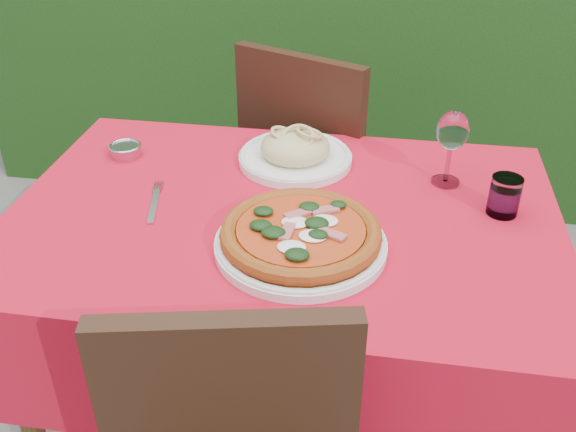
% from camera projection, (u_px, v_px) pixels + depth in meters
% --- Properties ---
extents(ground, '(60.00, 60.00, 0.00)m').
position_uv_depth(ground, '(284.00, 428.00, 1.87)').
color(ground, '#605B57').
rests_on(ground, ground).
extents(dining_table, '(1.26, 0.86, 0.75)m').
position_uv_depth(dining_table, '(283.00, 264.00, 1.55)').
color(dining_table, '#472D16').
rests_on(dining_table, ground).
extents(chair_far, '(0.56, 0.56, 0.95)m').
position_uv_depth(chair_far, '(315.00, 167.00, 2.09)').
color(chair_far, black).
rests_on(chair_far, ground).
extents(pizza_plate, '(0.40, 0.40, 0.07)m').
position_uv_depth(pizza_plate, '(301.00, 237.00, 1.33)').
color(pizza_plate, white).
rests_on(pizza_plate, dining_table).
extents(pasta_plate, '(0.30, 0.30, 0.08)m').
position_uv_depth(pasta_plate, '(295.00, 152.00, 1.66)').
color(pasta_plate, white).
rests_on(pasta_plate, dining_table).
extents(water_glass, '(0.07, 0.07, 0.09)m').
position_uv_depth(water_glass, '(504.00, 198.00, 1.44)').
color(water_glass, silver).
rests_on(water_glass, dining_table).
extents(wine_glass, '(0.08, 0.08, 0.19)m').
position_uv_depth(wine_glass, '(452.00, 134.00, 1.51)').
color(wine_glass, silver).
rests_on(wine_glass, dining_table).
extents(fork, '(0.07, 0.21, 0.01)m').
position_uv_depth(fork, '(154.00, 206.00, 1.49)').
color(fork, silver).
rests_on(fork, dining_table).
extents(steel_ramekin, '(0.08, 0.08, 0.03)m').
position_uv_depth(steel_ramekin, '(126.00, 151.00, 1.70)').
color(steel_ramekin, '#BBBBC2').
rests_on(steel_ramekin, dining_table).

